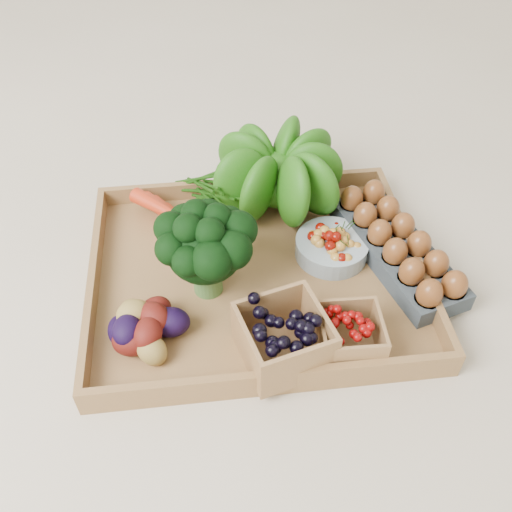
{
  "coord_description": "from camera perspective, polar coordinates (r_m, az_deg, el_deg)",
  "views": [
    {
      "loc": [
        -0.08,
        -0.65,
        0.73
      ],
      "look_at": [
        0.0,
        0.0,
        0.06
      ],
      "focal_mm": 40.0,
      "sensor_mm": 36.0,
      "label": 1
    }
  ],
  "objects": [
    {
      "name": "egg_carton",
      "position": [
        1.01,
        13.83,
        0.47
      ],
      "size": [
        0.18,
        0.31,
        0.03
      ],
      "primitive_type": "cube",
      "rotation": [
        0.0,
        0.0,
        0.27
      ],
      "color": "#343D42",
      "rests_on": "tray"
    },
    {
      "name": "broccoli",
      "position": [
        0.91,
        -5.0,
        -0.71
      ],
      "size": [
        0.16,
        0.16,
        0.12
      ],
      "primitive_type": null,
      "color": "black",
      "rests_on": "tray"
    },
    {
      "name": "punnet_raspberry",
      "position": [
        0.86,
        9.36,
        -7.81
      ],
      "size": [
        0.1,
        0.1,
        0.06
      ],
      "primitive_type": "cube",
      "rotation": [
        0.0,
        0.0,
        -0.04
      ],
      "color": "#6F0504",
      "rests_on": "tray"
    },
    {
      "name": "ground",
      "position": [
        0.98,
        0.0,
        -2.46
      ],
      "size": [
        4.0,
        4.0,
        0.0
      ],
      "primitive_type": "plane",
      "color": "beige",
      "rests_on": "ground"
    },
    {
      "name": "punnet_blackberry",
      "position": [
        0.83,
        2.78,
        -8.16
      ],
      "size": [
        0.15,
        0.15,
        0.08
      ],
      "primitive_type": "cube",
      "rotation": [
        0.0,
        0.0,
        0.26
      ],
      "color": "black",
      "rests_on": "tray"
    },
    {
      "name": "lettuce",
      "position": [
        1.06,
        2.25,
        9.21
      ],
      "size": [
        0.17,
        0.17,
        0.17
      ],
      "primitive_type": "sphere",
      "color": "#15550D",
      "rests_on": "tray"
    },
    {
      "name": "carrots",
      "position": [
        1.04,
        -7.52,
        3.33
      ],
      "size": [
        0.2,
        0.14,
        0.05
      ],
      "primitive_type": null,
      "color": "red",
      "rests_on": "tray"
    },
    {
      "name": "potatoes",
      "position": [
        0.87,
        -11.48,
        -6.54
      ],
      "size": [
        0.14,
        0.14,
        0.08
      ],
      "primitive_type": null,
      "color": "#450F0B",
      "rests_on": "tray"
    },
    {
      "name": "tray",
      "position": [
        0.97,
        0.0,
        -2.16
      ],
      "size": [
        0.55,
        0.45,
        0.01
      ],
      "primitive_type": "cube",
      "color": "olive",
      "rests_on": "ground"
    },
    {
      "name": "cherry_bowl",
      "position": [
        1.0,
        7.57,
        0.85
      ],
      "size": [
        0.13,
        0.13,
        0.03
      ],
      "primitive_type": "cylinder",
      "color": "#8C9EA5",
      "rests_on": "tray"
    }
  ]
}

